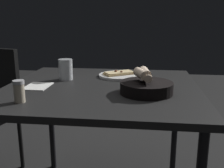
{
  "coord_description": "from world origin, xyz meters",
  "views": [
    {
      "loc": [
        -1.33,
        -0.21,
        1.11
      ],
      "look_at": [
        -0.03,
        -0.06,
        0.78
      ],
      "focal_mm": 42.45,
      "sensor_mm": 36.0,
      "label": 1
    }
  ],
  "objects_px": {
    "bread_basket": "(146,86)",
    "pepper_shaker": "(19,93)",
    "beer_glass": "(66,70)",
    "pizza_plate": "(119,75)",
    "dining_table": "(102,98)"
  },
  "relations": [
    {
      "from": "beer_glass",
      "to": "pepper_shaker",
      "type": "relative_size",
      "value": 1.24
    },
    {
      "from": "bread_basket",
      "to": "beer_glass",
      "type": "relative_size",
      "value": 2.11
    },
    {
      "from": "pizza_plate",
      "to": "pepper_shaker",
      "type": "distance_m",
      "value": 0.66
    },
    {
      "from": "dining_table",
      "to": "pepper_shaker",
      "type": "xyz_separation_m",
      "value": [
        -0.32,
        0.3,
        0.11
      ]
    },
    {
      "from": "pizza_plate",
      "to": "beer_glass",
      "type": "height_order",
      "value": "beer_glass"
    },
    {
      "from": "dining_table",
      "to": "pizza_plate",
      "type": "relative_size",
      "value": 4.06
    },
    {
      "from": "bread_basket",
      "to": "pepper_shaker",
      "type": "distance_m",
      "value": 0.57
    },
    {
      "from": "bread_basket",
      "to": "beer_glass",
      "type": "bearing_deg",
      "value": 63.0
    },
    {
      "from": "pizza_plate",
      "to": "dining_table",
      "type": "bearing_deg",
      "value": 163.11
    },
    {
      "from": "dining_table",
      "to": "pizza_plate",
      "type": "height_order",
      "value": "pizza_plate"
    },
    {
      "from": "pizza_plate",
      "to": "pepper_shaker",
      "type": "relative_size",
      "value": 2.6
    },
    {
      "from": "pizza_plate",
      "to": "bread_basket",
      "type": "relative_size",
      "value": 0.99
    },
    {
      "from": "bread_basket",
      "to": "beer_glass",
      "type": "height_order",
      "value": "bread_basket"
    },
    {
      "from": "beer_glass",
      "to": "pepper_shaker",
      "type": "distance_m",
      "value": 0.44
    },
    {
      "from": "bread_basket",
      "to": "pepper_shaker",
      "type": "height_order",
      "value": "bread_basket"
    }
  ]
}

